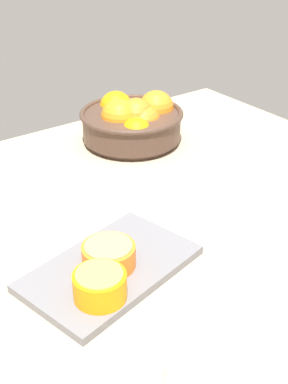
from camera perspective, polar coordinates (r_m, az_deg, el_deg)
ground_plane at (r=94.04cm, az=-0.70°, el=-4.90°), size 125.34×102.01×3.00cm
fruit_bowl at (r=124.74cm, az=-1.23°, el=7.88°), size 24.75×24.75×11.66cm
cutting_board at (r=83.14cm, az=-3.74°, el=-8.44°), size 30.55×22.33×1.44cm
orange_half_0 at (r=75.61cm, az=-4.91°, el=-10.25°), size 7.85×7.85×4.42cm
orange_half_1 at (r=81.46cm, az=-3.93°, el=-7.00°), size 8.51×8.51×3.97cm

